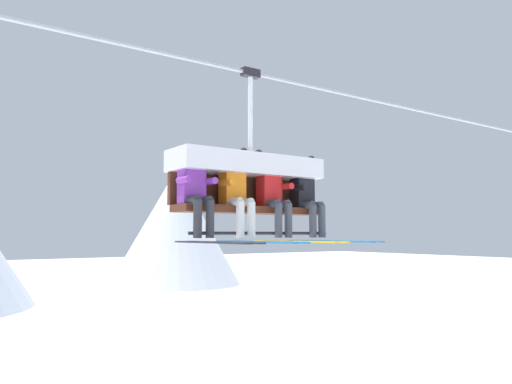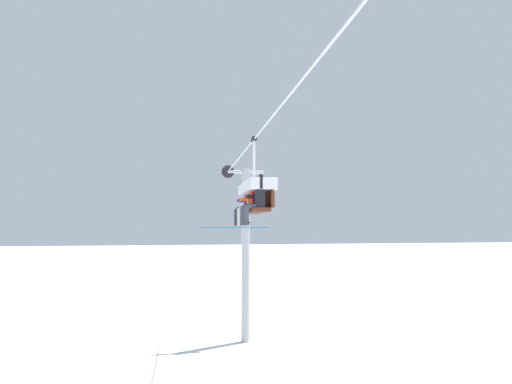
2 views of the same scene
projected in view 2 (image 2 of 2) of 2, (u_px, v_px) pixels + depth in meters
lift_tower_near at (245, 248)px, 17.51m from camera, size 0.36×1.88×7.65m
lift_cable at (275, 112)px, 8.49m from camera, size 20.71×0.05×0.05m
chairlift_chair at (257, 193)px, 10.97m from camera, size 2.33×0.74×2.42m
skier_purple at (244, 205)px, 11.84m from camera, size 0.46×1.70×1.23m
skier_orange at (247, 203)px, 11.22m from camera, size 0.48×1.70×1.34m
skier_red at (251, 202)px, 10.60m from camera, size 0.48×1.70×1.34m
skier_black at (255, 200)px, 9.97m from camera, size 0.48×1.70×1.34m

